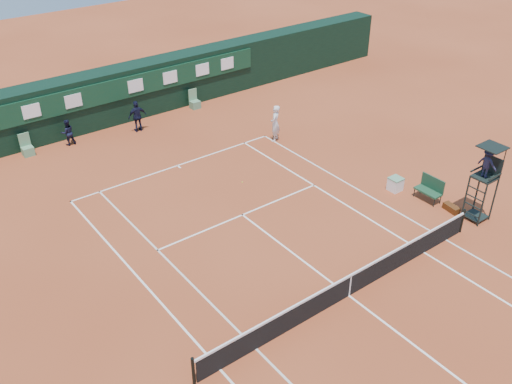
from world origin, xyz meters
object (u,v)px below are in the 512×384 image
Objects in this scene: umpire_chair at (487,168)px; cooler at (395,184)px; tennis_net at (350,285)px; player_bench at (430,188)px; player at (275,123)px.

umpire_chair reaches higher than cooler.
tennis_net is 7.81m from cooler.
player_bench is (-0.32, 2.19, -1.86)m from umpire_chair.
umpire_chair is 11.27m from player.
umpire_chair is at bearing 1.57° from tennis_net.
tennis_net is at bearing 26.12° from player.
umpire_chair reaches higher than tennis_net.
umpire_chair reaches higher than player.
player_bench is 8.97m from player.
tennis_net is 7.78m from player_bench.
player reaches higher than player_bench.
player_bench is at bearing 64.26° from player.
player is (-1.78, 8.78, 0.40)m from player_bench.
tennis_net is 3.77× the size of umpire_chair.
player reaches higher than tennis_net.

